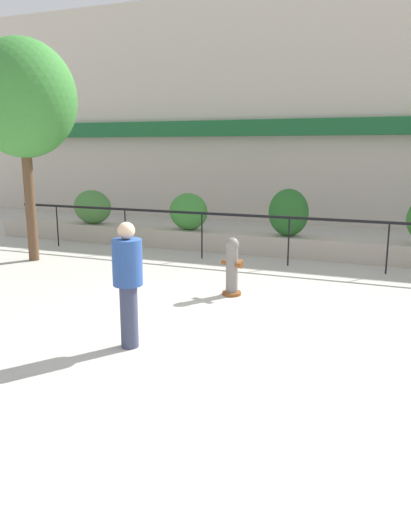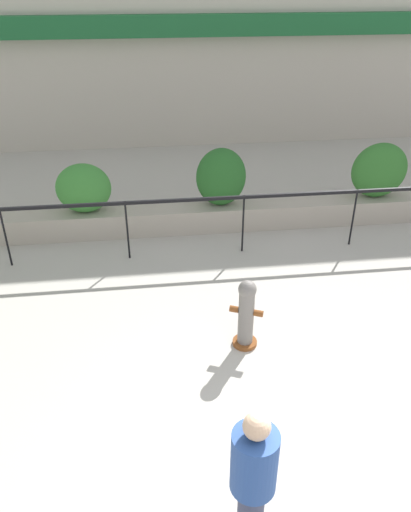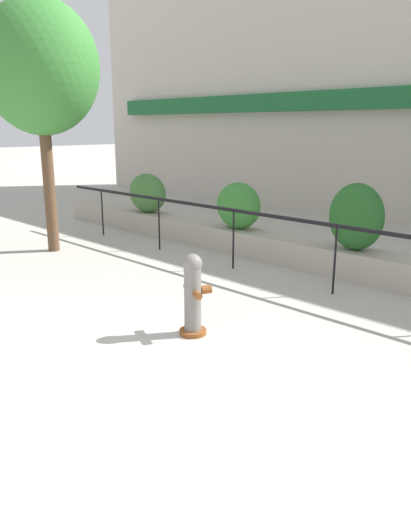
# 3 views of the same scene
# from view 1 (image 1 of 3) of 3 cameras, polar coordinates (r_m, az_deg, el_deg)

# --- Properties ---
(ground_plane) EXTENTS (120.00, 120.00, 0.00)m
(ground_plane) POSITION_cam_1_polar(r_m,az_deg,el_deg) (7.20, 1.01, -9.55)
(ground_plane) COLOR #B2ADA3
(building_facade) EXTENTS (30.00, 1.36, 8.00)m
(building_facade) POSITION_cam_1_polar(r_m,az_deg,el_deg) (18.44, 14.65, 15.98)
(building_facade) COLOR beige
(building_facade) RESTS_ON ground
(planter_wall_low) EXTENTS (18.00, 0.70, 0.50)m
(planter_wall_low) POSITION_cam_1_polar(r_m,az_deg,el_deg) (12.72, 10.46, 1.08)
(planter_wall_low) COLOR #ADA393
(planter_wall_low) RESTS_ON ground
(fence_railing_segment) EXTENTS (15.00, 0.05, 1.15)m
(fence_railing_segment) POSITION_cam_1_polar(r_m,az_deg,el_deg) (11.52, 9.55, 3.84)
(fence_railing_segment) COLOR black
(fence_railing_segment) RESTS_ON ground
(hedge_bush_0) EXTENTS (1.20, 0.68, 0.98)m
(hedge_bush_0) POSITION_cam_1_polar(r_m,az_deg,el_deg) (14.92, -12.81, 5.49)
(hedge_bush_0) COLOR #427538
(hedge_bush_0) RESTS_ON planter_wall_low
(hedge_bush_1) EXTENTS (1.07, 0.70, 0.99)m
(hedge_bush_1) POSITION_cam_1_polar(r_m,az_deg,el_deg) (13.46, -1.96, 5.10)
(hedge_bush_1) COLOR #387F33
(hedge_bush_1) RESTS_ON planter_wall_low
(hedge_bush_2) EXTENTS (1.00, 0.67, 1.19)m
(hedge_bush_2) POSITION_cam_1_polar(r_m,az_deg,el_deg) (12.63, 9.46, 4.92)
(hedge_bush_2) COLOR #235B23
(hedge_bush_2) RESTS_ON planter_wall_low
(fire_hydrant) EXTENTS (0.47, 0.48, 1.08)m
(fire_hydrant) POSITION_cam_1_polar(r_m,az_deg,el_deg) (9.17, 3.06, -1.13)
(fire_hydrant) COLOR brown
(fire_hydrant) RESTS_ON ground
(street_tree) EXTENTS (2.53, 2.28, 5.10)m
(street_tree) POSITION_cam_1_polar(r_m,az_deg,el_deg) (12.59, -20.20, 16.43)
(street_tree) COLOR brown
(street_tree) RESTS_ON ground
(pedestrian) EXTENTS (0.56, 0.56, 1.73)m
(pedestrian) POSITION_cam_1_polar(r_m,az_deg,el_deg) (6.73, -8.87, -2.40)
(pedestrian) COLOR #383D56
(pedestrian) RESTS_ON ground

